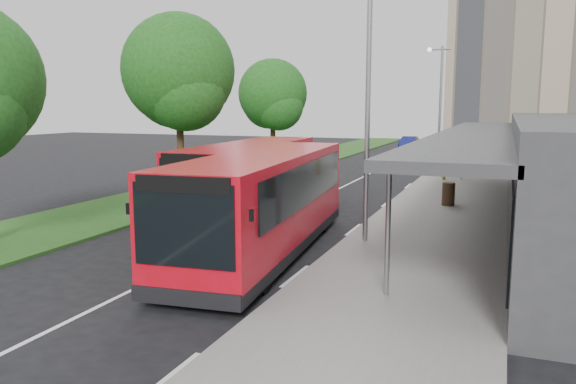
% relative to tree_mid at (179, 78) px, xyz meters
% --- Properties ---
extents(ground, '(120.00, 120.00, 0.00)m').
position_rel_tree_mid_xyz_m(ground, '(7.01, -9.05, -5.78)').
color(ground, black).
rests_on(ground, ground).
extents(pavement, '(5.00, 80.00, 0.15)m').
position_rel_tree_mid_xyz_m(pavement, '(13.01, 10.95, -5.71)').
color(pavement, slate).
rests_on(pavement, ground).
extents(grass_verge, '(5.00, 80.00, 0.10)m').
position_rel_tree_mid_xyz_m(grass_verge, '(0.01, 10.95, -5.73)').
color(grass_verge, '#184115').
rests_on(grass_verge, ground).
extents(lane_centre_line, '(0.12, 70.00, 0.01)m').
position_rel_tree_mid_xyz_m(lane_centre_line, '(7.01, 5.95, -5.78)').
color(lane_centre_line, silver).
rests_on(lane_centre_line, ground).
extents(kerb_dashes, '(0.12, 56.00, 0.01)m').
position_rel_tree_mid_xyz_m(kerb_dashes, '(10.31, 9.95, -5.78)').
color(kerb_dashes, silver).
rests_on(kerb_dashes, ground).
extents(tree_mid, '(5.57, 5.57, 8.95)m').
position_rel_tree_mid_xyz_m(tree_mid, '(0.00, 0.00, 0.00)').
color(tree_mid, '#372716').
rests_on(tree_mid, ground).
extents(tree_far, '(4.77, 4.77, 7.66)m').
position_rel_tree_mid_xyz_m(tree_far, '(0.00, 12.00, -0.84)').
color(tree_far, '#372716').
rests_on(tree_far, ground).
extents(lamp_post_near, '(1.44, 0.28, 8.00)m').
position_rel_tree_mid_xyz_m(lamp_post_near, '(11.13, -7.05, -1.07)').
color(lamp_post_near, gray).
rests_on(lamp_post_near, pavement).
extents(lamp_post_far, '(1.44, 0.28, 8.00)m').
position_rel_tree_mid_xyz_m(lamp_post_far, '(11.13, 12.95, -1.07)').
color(lamp_post_far, gray).
rests_on(lamp_post_far, pavement).
extents(bus_main, '(3.71, 10.92, 3.04)m').
position_rel_tree_mid_xyz_m(bus_main, '(8.64, -9.26, -4.23)').
color(bus_main, red).
rests_on(bus_main, ground).
extents(bus_second, '(3.16, 10.46, 2.93)m').
position_rel_tree_mid_xyz_m(bus_second, '(5.56, -3.67, -4.28)').
color(bus_second, red).
rests_on(bus_second, ground).
extents(litter_bin, '(0.59, 0.59, 0.99)m').
position_rel_tree_mid_xyz_m(litter_bin, '(13.07, 0.55, -5.14)').
color(litter_bin, '#3A2817').
rests_on(litter_bin, pavement).
extents(bollard, '(0.22, 0.22, 1.14)m').
position_rel_tree_mid_xyz_m(bollard, '(12.00, 9.27, -5.06)').
color(bollard, '#EFB50C').
rests_on(bollard, pavement).
extents(car_near, '(2.13, 4.03, 1.31)m').
position_rel_tree_mid_xyz_m(car_near, '(8.33, 27.63, -5.13)').
color(car_near, '#580C0D').
rests_on(car_near, ground).
extents(car_far, '(1.62, 4.07, 1.32)m').
position_rel_tree_mid_xyz_m(car_far, '(5.96, 33.85, -5.12)').
color(car_far, navy).
rests_on(car_far, ground).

